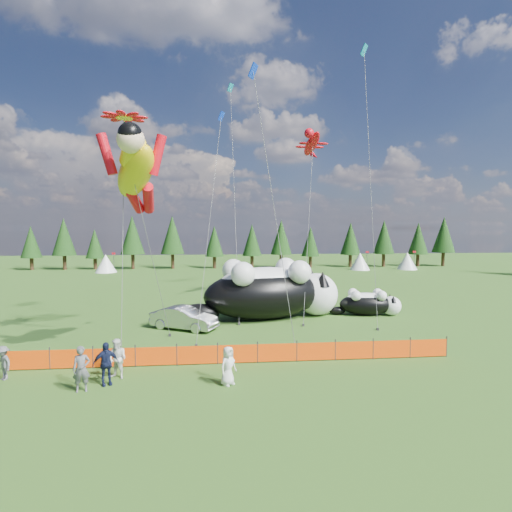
{
  "coord_description": "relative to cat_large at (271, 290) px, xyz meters",
  "views": [
    {
      "loc": [
        -0.96,
        -22.54,
        6.77
      ],
      "look_at": [
        1.59,
        4.0,
        4.9
      ],
      "focal_mm": 28.0,
      "sensor_mm": 36.0,
      "label": 1
    }
  ],
  "objects": [
    {
      "name": "spectator_e",
      "position": [
        -3.56,
        -12.5,
        -1.27
      ],
      "size": [
        0.96,
        0.95,
        1.68
      ],
      "primitive_type": "imported",
      "rotation": [
        0.0,
        0.0,
        0.76
      ],
      "color": "silver",
      "rests_on": "ground"
    },
    {
      "name": "gecko_kite",
      "position": [
        4.81,
        7.7,
        12.47
      ],
      "size": [
        4.55,
        13.36,
        18.01
      ],
      "color": "red",
      "rests_on": "ground"
    },
    {
      "name": "diamond_kite_d",
      "position": [
        -2.73,
        6.43,
        15.86
      ],
      "size": [
        0.75,
        9.36,
        21.02
      ],
      "color": "#0D89A3",
      "rests_on": "ground"
    },
    {
      "name": "diamond_kite_c",
      "position": [
        -1.95,
        -7.88,
        12.24
      ],
      "size": [
        2.58,
        1.86,
        15.8
      ],
      "color": "#0D34C4",
      "rests_on": "ground"
    },
    {
      "name": "spectator_b",
      "position": [
        -8.49,
        -11.3,
        -1.21
      ],
      "size": [
        1.01,
        0.85,
        1.8
      ],
      "primitive_type": "imported",
      "rotation": [
        0.0,
        0.0,
        -0.45
      ],
      "color": "silver",
      "rests_on": "ground"
    },
    {
      "name": "diamond_kite_b",
      "position": [
        7.45,
        1.5,
        17.62
      ],
      "size": [
        1.47,
        6.56,
        21.75
      ],
      "color": "#0D89A3",
      "rests_on": "ground"
    },
    {
      "name": "cat_small",
      "position": [
        7.76,
        0.35,
        -1.15
      ],
      "size": [
        5.55,
        2.5,
        2.01
      ],
      "rotation": [
        0.0,
        0.0,
        -0.14
      ],
      "color": "black",
      "rests_on": "ground"
    },
    {
      "name": "tree_line",
      "position": [
        -3.01,
        38.17,
        1.89
      ],
      "size": [
        90.0,
        4.0,
        8.0
      ],
      "primitive_type": null,
      "color": "black",
      "rests_on": "ground"
    },
    {
      "name": "spectator_d",
      "position": [
        -13.54,
        -10.97,
        -1.34
      ],
      "size": [
        1.1,
        0.98,
        1.53
      ],
      "primitive_type": "imported",
      "rotation": [
        0.0,
        0.0,
        -0.61
      ],
      "color": "#535357",
      "rests_on": "ground"
    },
    {
      "name": "diamond_kite_a",
      "position": [
        -3.77,
        -1.32,
        11.42
      ],
      "size": [
        1.92,
        6.4,
        15.66
      ],
      "color": "#0D34C4",
      "rests_on": "ground"
    },
    {
      "name": "safety_fence",
      "position": [
        -3.01,
        -9.83,
        -1.6
      ],
      "size": [
        22.06,
        0.06,
        1.1
      ],
      "color": "#262626",
      "rests_on": "ground"
    },
    {
      "name": "flower_kite",
      "position": [
        -9.12,
        -6.01,
        10.69
      ],
      "size": [
        3.24,
        5.06,
        13.25
      ],
      "color": "red",
      "rests_on": "ground"
    },
    {
      "name": "ground",
      "position": [
        -3.01,
        -6.83,
        -2.11
      ],
      "size": [
        160.0,
        160.0,
        0.0
      ],
      "primitive_type": "plane",
      "color": "#0F3409",
      "rests_on": "ground"
    },
    {
      "name": "superhero_kite",
      "position": [
        -8.15,
        -8.15,
        7.51
      ],
      "size": [
        6.44,
        7.15,
        12.31
      ],
      "color": "yellow",
      "rests_on": "ground"
    },
    {
      "name": "spectator_c",
      "position": [
        -8.81,
        -12.01,
        -1.17
      ],
      "size": [
        1.24,
        0.98,
        1.88
      ],
      "primitive_type": "imported",
      "rotation": [
        0.0,
        0.0,
        0.44
      ],
      "color": "#141A37",
      "rests_on": "ground"
    },
    {
      "name": "car",
      "position": [
        -6.25,
        -2.67,
        -1.35
      ],
      "size": [
        4.82,
        3.52,
        1.51
      ],
      "primitive_type": "imported",
      "rotation": [
        0.0,
        0.0,
        1.1
      ],
      "color": "#B9B9BE",
      "rests_on": "ground"
    },
    {
      "name": "spectator_a",
      "position": [
        -9.62,
        -12.62,
        -1.16
      ],
      "size": [
        0.78,
        0.6,
        1.9
      ],
      "primitive_type": "imported",
      "rotation": [
        0.0,
        0.0,
        0.22
      ],
      "color": "#535357",
      "rests_on": "ground"
    },
    {
      "name": "cat_large",
      "position": [
        0.0,
        0.0,
        0.0
      ],
      "size": [
        12.17,
        6.15,
        4.44
      ],
      "rotation": [
        0.0,
        0.0,
        0.21
      ],
      "color": "black",
      "rests_on": "ground"
    },
    {
      "name": "festival_tents",
      "position": [
        7.99,
        33.17,
        -0.71
      ],
      "size": [
        50.0,
        3.2,
        2.8
      ],
      "primitive_type": null,
      "color": "white",
      "rests_on": "ground"
    }
  ]
}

